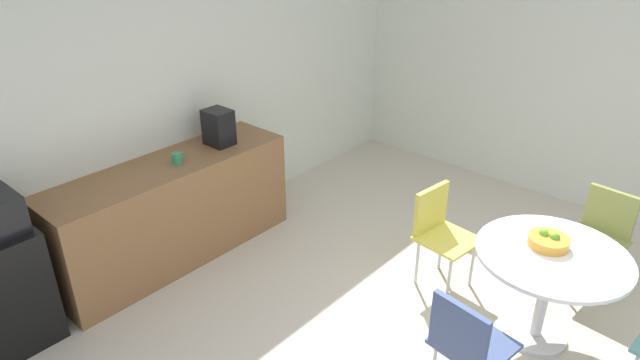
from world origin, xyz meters
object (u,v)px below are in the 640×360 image
object	(u,v)px
chair_yellow	(439,226)
mug_white	(177,158)
round_table	(549,271)
chair_navy	(466,340)
coffee_maker	(219,127)
chair_olive	(602,229)
fruit_bowl	(549,240)
mini_fridge	(2,289)

from	to	relation	value
chair_yellow	mug_white	bearing A→B (deg)	121.52
mug_white	round_table	bearing A→B (deg)	-69.77
chair_yellow	chair_navy	bearing A→B (deg)	-142.64
coffee_maker	chair_yellow	bearing A→B (deg)	-71.53
chair_olive	mug_white	size ratio (longest dim) A/B	6.43
chair_olive	fruit_bowl	size ratio (longest dim) A/B	3.03
round_table	chair_navy	bearing A→B (deg)	171.70
chair_navy	mug_white	size ratio (longest dim) A/B	6.43
round_table	chair_olive	world-z (taller)	chair_olive
round_table	mug_white	bearing A→B (deg)	110.23
round_table	chair_navy	size ratio (longest dim) A/B	1.23
round_table	coffee_maker	distance (m)	2.91
mini_fridge	coffee_maker	size ratio (longest dim) A/B	2.75
round_table	coffee_maker	world-z (taller)	coffee_maker
chair_yellow	chair_navy	distance (m)	1.30
chair_navy	mug_white	world-z (taller)	mug_white
chair_olive	fruit_bowl	distance (m)	0.91
mini_fridge	chair_olive	distance (m)	4.50
chair_yellow	coffee_maker	xyz separation A→B (m)	(-0.64, 1.90, 0.54)
round_table	chair_olive	distance (m)	0.93
chair_yellow	coffee_maker	distance (m)	2.08
mini_fridge	chair_olive	xyz separation A→B (m)	(3.43, -2.91, 0.08)
mini_fridge	round_table	distance (m)	3.78
chair_olive	coffee_maker	size ratio (longest dim) A/B	2.59
chair_yellow	fruit_bowl	distance (m)	0.89
mini_fridge	mug_white	world-z (taller)	mug_white
mini_fridge	coffee_maker	xyz separation A→B (m)	(1.99, 0.00, 0.62)
round_table	fruit_bowl	bearing A→B (deg)	45.02
mini_fridge	coffee_maker	world-z (taller)	coffee_maker
fruit_bowl	mug_white	xyz separation A→B (m)	(-1.09, 2.71, 0.17)
round_table	coffee_maker	size ratio (longest dim) A/B	3.19
round_table	mug_white	size ratio (longest dim) A/B	7.91
chair_yellow	mug_white	world-z (taller)	mug_white
mini_fridge	chair_navy	xyz separation A→B (m)	(1.59, -2.69, 0.08)
round_table	fruit_bowl	world-z (taller)	fruit_bowl
round_table	chair_yellow	bearing A→B (deg)	83.02
fruit_bowl	round_table	bearing A→B (deg)	-134.98
mini_fridge	mug_white	bearing A→B (deg)	-2.13
mini_fridge	fruit_bowl	xyz separation A→B (m)	(2.57, -2.76, 0.33)
fruit_bowl	mug_white	world-z (taller)	mug_white
round_table	chair_olive	bearing A→B (deg)	-4.96
fruit_bowl	coffee_maker	size ratio (longest dim) A/B	0.86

